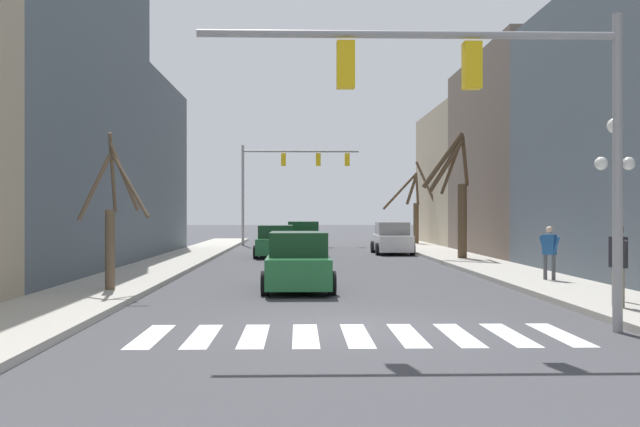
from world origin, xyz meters
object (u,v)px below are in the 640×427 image
Objects in this scene: car_parked_right_far at (303,237)px; car_parked_left_near at (299,263)px; street_lamp_right_corner at (615,171)px; car_parked_left_far at (276,242)px; pedestrian_near_right_corner at (549,248)px; traffic_signal_far at (286,170)px; car_at_intersection at (392,239)px; street_tree_right_far at (457,197)px; street_tree_right_near at (112,223)px; street_tree_left_far at (415,207)px; pedestrian_on_right_sidewalk at (618,258)px; traffic_signal_near at (489,98)px.

car_parked_left_near is at bearing -0.65° from car_parked_right_far.
car_parked_left_far is (-8.39, 19.54, -2.39)m from street_lamp_right_corner.
pedestrian_near_right_corner is at bearing 87.32° from street_lamp_right_corner.
traffic_signal_far is 1.89× the size of car_at_intersection.
street_lamp_right_corner is at bearing -89.28° from street_tree_right_far.
street_lamp_right_corner is (8.15, -32.84, -1.87)m from traffic_signal_far.
street_tree_left_far is at bearing 66.94° from street_tree_right_near.
pedestrian_on_right_sidewalk is at bearing -91.45° from street_tree_left_far.
traffic_signal_far reaches higher than street_tree_right_far.
street_tree_right_near reaches higher than pedestrian_on_right_sidewalk.
car_parked_left_near is 2.57× the size of pedestrian_on_right_sidewalk.
pedestrian_near_right_corner reaches higher than car_parked_right_far.
traffic_signal_far is (-4.31, 36.47, 0.76)m from traffic_signal_near.
car_parked_left_far is 22.23m from pedestrian_on_right_sidewalk.
car_parked_right_far is at bearing 179.35° from car_parked_left_near.
car_at_intersection is at bearing 86.74° from traffic_signal_near.
pedestrian_on_right_sidewalk is 0.33× the size of street_tree_left_far.
street_lamp_right_corner is 0.96× the size of car_parked_left_far.
pedestrian_near_right_corner is at bearing -73.09° from traffic_signal_far.
traffic_signal_far is at bearing 96.74° from traffic_signal_near.
car_at_intersection is 2.34× the size of pedestrian_on_right_sidewalk.
traffic_signal_far is at bearing 103.94° from street_lamp_right_corner.
car_parked_left_far is 7.11m from car_parked_right_far.
pedestrian_near_right_corner is at bearing 18.84° from car_parked_right_far.
pedestrian_on_right_sidewalk is (1.92, -23.38, 0.42)m from car_at_intersection.
traffic_signal_far reaches higher than pedestrian_near_right_corner.
car_parked_right_far is 9.52m from street_tree_left_far.
car_parked_left_near is at bearing -120.02° from street_tree_right_far.
street_tree_right_far is (0.25, 17.45, 1.66)m from pedestrian_on_right_sidewalk.
street_tree_left_far is at bearing 87.86° from street_tree_right_far.
pedestrian_on_right_sidewalk is at bearing -77.26° from traffic_signal_far.
street_lamp_right_corner is 0.74× the size of street_tree_right_far.
street_tree_right_near is (-4.89, -1.27, 1.13)m from car_parked_left_near.
traffic_signal_near is 30.51m from car_parked_right_far.
traffic_signal_near is at bearing -96.73° from street_tree_left_far.
car_parked_right_far is 22.50m from pedestrian_near_right_corner.
car_at_intersection is at bearing 96.11° from street_lamp_right_corner.
street_tree_right_far is at bearing -92.14° from street_tree_left_far.
traffic_signal_near is 4.77× the size of pedestrian_near_right_corner.
car_parked_left_near is 2.83× the size of pedestrian_near_right_corner.
pedestrian_near_right_corner is 27.04m from street_tree_left_far.
street_tree_right_near is (-12.17, 2.72, -1.23)m from street_lamp_right_corner.
car_at_intersection is at bearing -32.20° from pedestrian_near_right_corner.
pedestrian_near_right_corner reaches higher than car_at_intersection.
street_tree_right_far is at bearing 68.02° from car_parked_left_far.
pedestrian_near_right_corner is at bearing -90.31° from street_tree_left_far.
traffic_signal_near reaches higher than car_parked_left_near.
car_parked_left_far is (-4.55, 23.17, -3.50)m from traffic_signal_near.
street_tree_left_far reaches higher than car_parked_left_near.
car_at_intersection is (1.47, 25.79, -3.46)m from traffic_signal_near.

